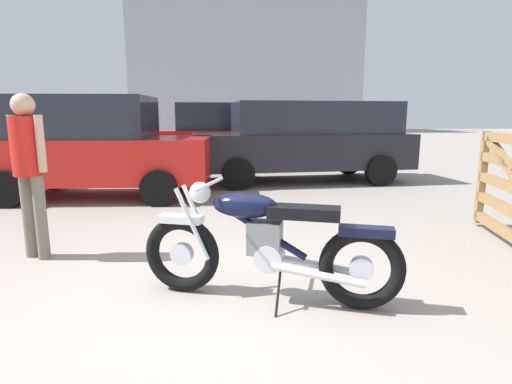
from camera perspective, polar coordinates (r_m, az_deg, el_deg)
name	(u,v)px	position (r m, az deg, el deg)	size (l,w,h in m)	color
ground_plane	(228,308)	(3.23, -4.00, -15.94)	(80.00, 80.00, 0.00)	gray
vintage_motorcycle	(265,245)	(3.19, 1.33, -7.46)	(2.00, 0.85, 0.94)	black
bystander	(29,159)	(4.61, -29.40, 4.02)	(0.41, 0.30, 1.66)	#706656
dark_sedan_left	(305,139)	(9.09, 6.96, 7.45)	(4.79, 2.18, 1.74)	black
pale_sedan_back	(54,130)	(17.19, -26.58, 7.83)	(3.91, 1.85, 1.78)	black
red_hatchback_near	(93,146)	(7.76, -21.99, 6.03)	(3.99, 2.01, 1.78)	black
silver_sedan_mid	(214,135)	(11.36, -5.90, 7.99)	(4.00, 2.02, 1.78)	black
industrial_building	(245,71)	(41.17, -1.58, 16.72)	(20.60, 13.32, 21.61)	#9EA0A8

